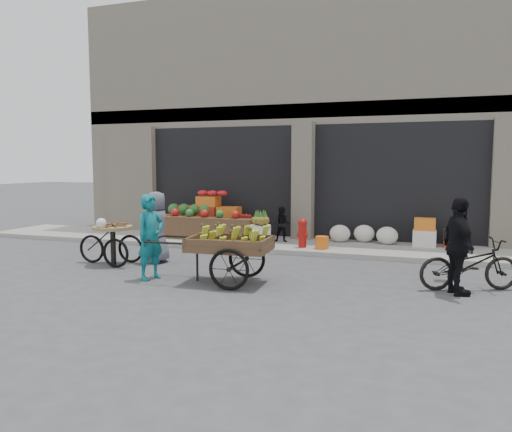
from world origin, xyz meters
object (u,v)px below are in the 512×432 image
(bicycle, at_px, (469,264))
(cyclist, at_px, (458,246))
(fire_hydrant, at_px, (302,232))
(orange_bucket, at_px, (322,243))
(vendor_grey, at_px, (157,227))
(pineapple_bin, at_px, (261,235))
(banana_cart, at_px, (227,242))
(vendor_woman, at_px, (150,237))
(seated_person, at_px, (282,224))
(tricycle_cart, at_px, (113,238))

(bicycle, height_order, cyclist, cyclist)
(fire_hydrant, distance_m, bicycle, 4.47)
(orange_bucket, bearing_deg, vendor_grey, -144.73)
(pineapple_bin, distance_m, vendor_grey, 2.88)
(orange_bucket, relative_size, vendor_grey, 0.20)
(pineapple_bin, distance_m, banana_cart, 3.68)
(fire_hydrant, bearing_deg, banana_cart, -98.26)
(fire_hydrant, distance_m, vendor_woman, 4.25)
(orange_bucket, relative_size, cyclist, 0.20)
(pineapple_bin, height_order, banana_cart, banana_cart)
(seated_person, height_order, vendor_woman, vendor_woman)
(banana_cart, distance_m, tricycle_cart, 3.06)
(bicycle, bearing_deg, orange_bucket, 28.59)
(vendor_grey, bearing_deg, cyclist, 81.25)
(fire_hydrant, bearing_deg, vendor_woman, -117.91)
(seated_person, bearing_deg, pineapple_bin, -133.69)
(banana_cart, xyz_separation_m, vendor_woman, (-1.47, -0.19, 0.05))
(cyclist, bearing_deg, orange_bucket, 22.62)
(banana_cart, relative_size, tricycle_cart, 1.77)
(fire_hydrant, bearing_deg, cyclist, -42.09)
(seated_person, relative_size, vendor_grey, 0.60)
(fire_hydrant, height_order, bicycle, bicycle)
(vendor_grey, height_order, cyclist, cyclist)
(fire_hydrant, height_order, vendor_woman, vendor_woman)
(vendor_woman, height_order, cyclist, cyclist)
(vendor_woman, height_order, tricycle_cart, vendor_woman)
(seated_person, xyz_separation_m, banana_cart, (0.18, -4.21, 0.16))
(tricycle_cart, bearing_deg, fire_hydrant, 38.50)
(seated_person, height_order, bicycle, seated_person)
(orange_bucket, height_order, vendor_grey, vendor_grey)
(pineapple_bin, height_order, bicycle, bicycle)
(seated_person, bearing_deg, fire_hydrant, -52.88)
(vendor_woman, distance_m, cyclist, 5.42)
(seated_person, height_order, vendor_grey, vendor_grey)
(pineapple_bin, bearing_deg, fire_hydrant, -2.60)
(vendor_woman, bearing_deg, seated_person, 2.36)
(tricycle_cart, bearing_deg, cyclist, -2.58)
(fire_hydrant, distance_m, seated_person, 0.96)
(banana_cart, xyz_separation_m, tricycle_cart, (-2.96, 0.73, -0.18))
(cyclist, bearing_deg, bicycle, -47.76)
(orange_bucket, distance_m, vendor_grey, 3.94)
(seated_person, distance_m, vendor_woman, 4.59)
(seated_person, height_order, tricycle_cart, seated_person)
(seated_person, relative_size, bicycle, 0.54)
(pineapple_bin, distance_m, fire_hydrant, 1.11)
(seated_person, xyz_separation_m, tricycle_cart, (-2.78, -3.48, -0.02))
(fire_hydrant, xyz_separation_m, orange_bucket, (0.50, -0.05, -0.23))
(seated_person, bearing_deg, bicycle, -47.67)
(pineapple_bin, distance_m, cyclist, 5.48)
(fire_hydrant, relative_size, cyclist, 0.44)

